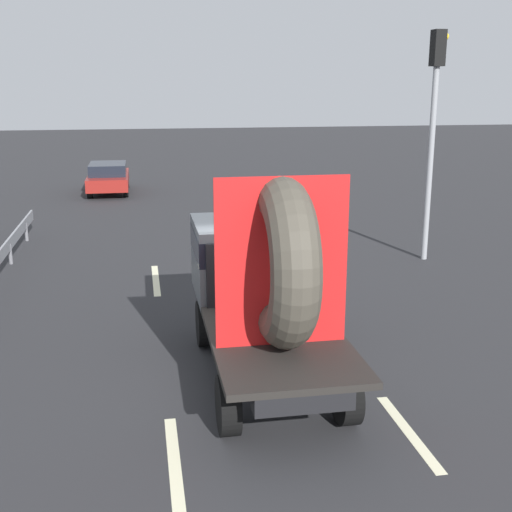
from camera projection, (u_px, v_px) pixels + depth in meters
The scene contains 8 objects.
ground_plane at pixel (262, 375), 10.99m from camera, with size 120.00×120.00×0.00m, color #28282B.
flatbed_truck at pixel (262, 275), 10.80m from camera, with size 2.02×5.15×3.51m.
distant_sedan at pixel (108, 177), 28.75m from camera, with size 1.72×4.01×1.31m.
traffic_light at pixel (434, 114), 17.18m from camera, with size 0.42×0.36×6.03m.
lane_dash_left_near at pixel (175, 468), 8.35m from camera, with size 2.53×0.16×0.01m, color beige.
lane_dash_left_far at pixel (156, 280), 16.23m from camera, with size 2.59×0.16×0.01m, color beige.
lane_dash_right_near at pixel (409, 432), 9.20m from camera, with size 2.11×0.16×0.01m, color beige.
lane_dash_right_far at pixel (285, 274), 16.76m from camera, with size 2.40×0.16×0.01m, color beige.
Camera 1 is at (-1.86, -9.93, 4.75)m, focal length 46.12 mm.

